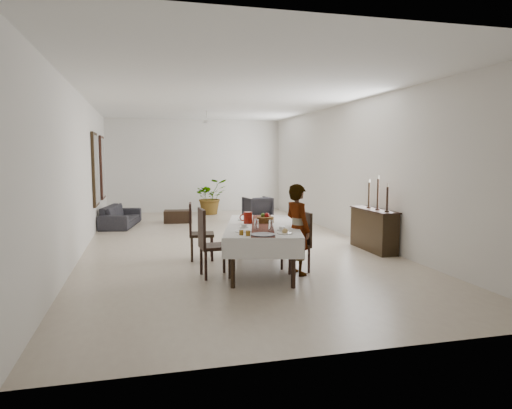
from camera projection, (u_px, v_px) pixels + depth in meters
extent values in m
cube|color=beige|center=(227.00, 242.00, 10.25)|extent=(6.00, 12.00, 0.00)
cube|color=white|center=(226.00, 98.00, 9.91)|extent=(6.00, 12.00, 0.02)
cube|color=silver|center=(196.00, 166.00, 15.87)|extent=(6.00, 0.02, 3.20)
cube|color=silver|center=(340.00, 191.00, 4.29)|extent=(6.00, 0.02, 3.20)
cube|color=silver|center=(83.00, 172.00, 9.36)|extent=(0.02, 12.00, 3.20)
cube|color=silver|center=(351.00, 170.00, 10.80)|extent=(0.02, 12.00, 3.20)
cube|color=black|center=(262.00, 227.00, 7.77)|extent=(1.57, 2.59, 0.05)
cylinder|color=black|center=(233.00, 264.00, 6.66)|extent=(0.09, 0.09, 0.71)
cylinder|color=black|center=(293.00, 264.00, 6.66)|extent=(0.09, 0.09, 0.71)
cylinder|color=black|center=(239.00, 237.00, 8.95)|extent=(0.09, 0.09, 0.71)
cylinder|color=black|center=(284.00, 237.00, 8.95)|extent=(0.09, 0.09, 0.71)
cube|color=white|center=(262.00, 225.00, 7.76)|extent=(1.79, 2.81, 0.01)
cube|color=white|center=(228.00, 234.00, 7.78)|extent=(0.65, 2.52, 0.30)
cube|color=silver|center=(297.00, 234.00, 7.77)|extent=(0.65, 2.52, 0.30)
cube|color=white|center=(263.00, 249.00, 6.49)|extent=(1.15, 0.30, 0.30)
cube|color=white|center=(262.00, 223.00, 9.07)|extent=(1.15, 0.30, 0.30)
cube|color=#5F271B|center=(262.00, 225.00, 7.76)|extent=(0.96, 2.53, 0.00)
cylinder|color=maroon|center=(248.00, 218.00, 7.90)|extent=(0.18, 0.18, 0.20)
torus|color=maroon|center=(243.00, 218.00, 7.90)|extent=(0.12, 0.05, 0.12)
cylinder|color=white|center=(271.00, 226.00, 7.10)|extent=(0.07, 0.07, 0.17)
cylinder|color=white|center=(256.00, 225.00, 7.20)|extent=(0.07, 0.07, 0.17)
cylinder|color=white|center=(282.00, 229.00, 7.16)|extent=(0.09, 0.09, 0.06)
cylinder|color=silver|center=(282.00, 230.00, 7.16)|extent=(0.15, 0.15, 0.01)
cylinder|color=silver|center=(244.00, 226.00, 7.41)|extent=(0.09, 0.09, 0.06)
cylinder|color=white|center=(244.00, 228.00, 7.41)|extent=(0.15, 0.15, 0.01)
cylinder|color=white|center=(285.00, 233.00, 6.86)|extent=(0.24, 0.24, 0.02)
sphere|color=#DCB26B|center=(285.00, 231.00, 6.85)|extent=(0.09, 0.09, 0.09)
cylinder|color=white|center=(243.00, 232.00, 7.01)|extent=(0.24, 0.24, 0.02)
cylinder|color=silver|center=(245.00, 220.00, 8.31)|extent=(0.24, 0.24, 0.02)
cylinder|color=#3B3B3F|center=(263.00, 235.00, 6.71)|extent=(0.36, 0.36, 0.02)
cylinder|color=#946215|center=(248.00, 233.00, 6.68)|extent=(0.06, 0.06, 0.08)
cylinder|color=#875B13|center=(241.00, 232.00, 6.74)|extent=(0.06, 0.06, 0.08)
cylinder|color=brown|center=(265.00, 220.00, 8.01)|extent=(0.30, 0.30, 0.10)
sphere|color=#A21210|center=(267.00, 215.00, 8.02)|extent=(0.09, 0.09, 0.09)
sphere|color=#4B7322|center=(263.00, 215.00, 8.03)|extent=(0.08, 0.08, 0.08)
cube|color=black|center=(295.00, 245.00, 7.64)|extent=(0.45, 0.45, 0.05)
cylinder|color=black|center=(309.00, 260.00, 7.55)|extent=(0.05, 0.05, 0.42)
cylinder|color=black|center=(300.00, 256.00, 7.88)|extent=(0.05, 0.05, 0.42)
cylinder|color=black|center=(290.00, 262.00, 7.44)|extent=(0.05, 0.05, 0.42)
cylinder|color=black|center=(282.00, 258.00, 7.77)|extent=(0.05, 0.05, 0.42)
cube|color=black|center=(306.00, 228.00, 7.67)|extent=(0.07, 0.42, 0.54)
cube|color=black|center=(281.00, 231.00, 9.05)|extent=(0.50, 0.50, 0.05)
cylinder|color=black|center=(291.00, 244.00, 8.91)|extent=(0.05, 0.05, 0.42)
cylinder|color=black|center=(288.00, 241.00, 9.26)|extent=(0.05, 0.05, 0.42)
cylinder|color=black|center=(273.00, 245.00, 8.89)|extent=(0.05, 0.05, 0.42)
cylinder|color=black|center=(271.00, 241.00, 9.24)|extent=(0.05, 0.05, 0.42)
cube|color=black|center=(291.00, 217.00, 9.03)|extent=(0.11, 0.43, 0.54)
cube|color=black|center=(215.00, 247.00, 7.29)|extent=(0.49, 0.49, 0.05)
cylinder|color=black|center=(201.00, 261.00, 7.44)|extent=(0.05, 0.05, 0.46)
cylinder|color=black|center=(206.00, 266.00, 7.08)|extent=(0.05, 0.05, 0.46)
cylinder|color=black|center=(224.00, 259.00, 7.56)|extent=(0.05, 0.05, 0.46)
cylinder|color=black|center=(230.00, 264.00, 7.20)|extent=(0.05, 0.05, 0.46)
cube|color=black|center=(202.00, 228.00, 7.20)|extent=(0.07, 0.47, 0.59)
cube|color=black|center=(202.00, 234.00, 8.52)|extent=(0.50, 0.50, 0.05)
cylinder|color=black|center=(192.00, 246.00, 8.71)|extent=(0.05, 0.05, 0.45)
cylinder|color=black|center=(192.00, 250.00, 8.34)|extent=(0.05, 0.05, 0.45)
cylinder|color=black|center=(211.00, 245.00, 8.75)|extent=(0.05, 0.05, 0.45)
cylinder|color=black|center=(212.00, 249.00, 8.39)|extent=(0.05, 0.05, 0.45)
cube|color=black|center=(190.00, 218.00, 8.46)|extent=(0.09, 0.45, 0.57)
imported|color=gray|center=(298.00, 229.00, 7.41)|extent=(0.50, 0.62, 1.48)
cube|color=black|center=(374.00, 230.00, 9.37)|extent=(0.37, 1.38, 0.83)
cube|color=black|center=(374.00, 210.00, 9.32)|extent=(0.40, 1.43, 0.03)
cylinder|color=black|center=(387.00, 211.00, 8.83)|extent=(0.09, 0.09, 0.03)
cylinder|color=black|center=(387.00, 199.00, 8.81)|extent=(0.05, 0.05, 0.46)
cylinder|color=white|center=(388.00, 185.00, 8.78)|extent=(0.03, 0.03, 0.07)
cylinder|color=black|center=(377.00, 209.00, 9.19)|extent=(0.09, 0.09, 0.03)
cylinder|color=black|center=(378.00, 194.00, 9.16)|extent=(0.05, 0.05, 0.60)
cylinder|color=beige|center=(378.00, 177.00, 9.12)|extent=(0.03, 0.03, 0.07)
cylinder|color=black|center=(369.00, 207.00, 9.54)|extent=(0.09, 0.09, 0.03)
cylinder|color=black|center=(369.00, 195.00, 9.52)|extent=(0.05, 0.05, 0.50)
cylinder|color=white|center=(369.00, 181.00, 9.49)|extent=(0.03, 0.03, 0.07)
imported|color=#2A282D|center=(121.00, 216.00, 12.65)|extent=(1.11, 2.07, 0.57)
imported|color=#2A282D|center=(257.00, 208.00, 13.98)|extent=(0.87, 0.88, 0.71)
cube|color=black|center=(178.00, 216.00, 13.35)|extent=(0.85, 0.62, 0.36)
imported|color=#3A6127|center=(211.00, 197.00, 15.22)|extent=(1.23, 1.12, 1.19)
cube|color=black|center=(95.00, 169.00, 11.49)|extent=(0.06, 1.05, 1.85)
cube|color=silver|center=(97.00, 169.00, 11.50)|extent=(0.01, 0.90, 1.70)
cube|color=black|center=(102.00, 168.00, 13.52)|extent=(0.06, 1.05, 1.85)
cube|color=silver|center=(104.00, 168.00, 13.53)|extent=(0.01, 0.90, 1.70)
cylinder|color=white|center=(207.00, 115.00, 12.82)|extent=(0.04, 0.04, 0.20)
cylinder|color=silver|center=(207.00, 122.00, 12.84)|extent=(0.16, 0.16, 0.08)
cube|color=white|center=(205.00, 123.00, 13.18)|extent=(0.10, 0.55, 0.01)
cube|color=white|center=(209.00, 121.00, 12.50)|extent=(0.10, 0.55, 0.01)
cube|color=silver|center=(219.00, 122.00, 12.92)|extent=(0.55, 0.10, 0.01)
cube|color=silver|center=(195.00, 122.00, 12.75)|extent=(0.55, 0.10, 0.01)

